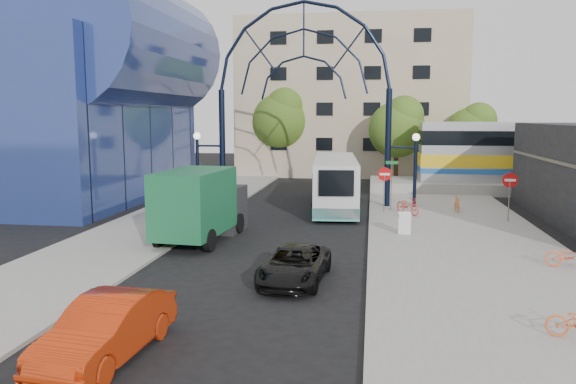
% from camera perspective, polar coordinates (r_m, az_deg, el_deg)
% --- Properties ---
extents(ground, '(120.00, 120.00, 0.00)m').
position_cam_1_polar(ground, '(20.58, -3.26, -7.59)').
color(ground, black).
rests_on(ground, ground).
extents(sidewalk_east, '(8.00, 56.00, 0.12)m').
position_cam_1_polar(sidewalk_east, '(24.35, 17.64, -5.39)').
color(sidewalk_east, gray).
rests_on(sidewalk_east, ground).
extents(plaza_west, '(5.00, 50.00, 0.12)m').
position_cam_1_polar(plaza_west, '(28.06, -13.83, -3.53)').
color(plaza_west, gray).
rests_on(plaza_west, ground).
extents(gateway_arch, '(13.64, 0.44, 12.10)m').
position_cam_1_polar(gateway_arch, '(33.81, 1.60, 13.05)').
color(gateway_arch, black).
rests_on(gateway_arch, ground).
extents(stop_sign, '(0.80, 0.07, 2.50)m').
position_cam_1_polar(stop_sign, '(31.62, 9.78, 1.39)').
color(stop_sign, slate).
rests_on(stop_sign, sidewalk_east).
extents(do_not_enter_sign, '(0.76, 0.07, 2.48)m').
position_cam_1_polar(do_not_enter_sign, '(30.42, 21.61, 0.67)').
color(do_not_enter_sign, slate).
rests_on(do_not_enter_sign, sidewalk_east).
extents(street_name_sign, '(0.70, 0.70, 2.80)m').
position_cam_1_polar(street_name_sign, '(32.21, 10.48, 1.73)').
color(street_name_sign, slate).
rests_on(street_name_sign, sidewalk_east).
extents(sandwich_board, '(0.55, 0.61, 0.99)m').
position_cam_1_polar(sandwich_board, '(25.88, 11.76, -2.87)').
color(sandwich_board, white).
rests_on(sandwich_board, sidewalk_east).
extents(transit_hall, '(16.50, 18.00, 14.50)m').
position_cam_1_polar(transit_hall, '(39.53, -21.12, 9.08)').
color(transit_hall, navy).
rests_on(transit_hall, ground).
extents(apartment_block, '(20.00, 12.10, 14.00)m').
position_cam_1_polar(apartment_block, '(54.45, 6.42, 9.37)').
color(apartment_block, tan).
rests_on(apartment_block, ground).
extents(tree_north_a, '(4.48, 4.48, 7.00)m').
position_cam_1_polar(tree_north_a, '(45.40, 11.18, 6.57)').
color(tree_north_a, '#382314').
rests_on(tree_north_a, ground).
extents(tree_north_b, '(5.12, 5.12, 8.00)m').
position_cam_1_polar(tree_north_b, '(49.99, -0.64, 7.57)').
color(tree_north_b, '#382314').
rests_on(tree_north_b, ground).
extents(tree_north_c, '(4.16, 4.16, 6.50)m').
position_cam_1_polar(tree_north_c, '(48.04, 18.27, 5.99)').
color(tree_north_c, '#382314').
rests_on(tree_north_c, ground).
extents(city_bus, '(3.19, 10.94, 2.96)m').
position_cam_1_polar(city_bus, '(33.32, 4.83, 1.03)').
color(city_bus, silver).
rests_on(city_bus, ground).
extents(green_truck, '(2.82, 6.43, 3.17)m').
position_cam_1_polar(green_truck, '(24.88, -8.74, -1.26)').
color(green_truck, black).
rests_on(green_truck, ground).
extents(black_suv, '(2.23, 4.30, 1.16)m').
position_cam_1_polar(black_suv, '(18.61, 0.69, -7.40)').
color(black_suv, black).
rests_on(black_suv, ground).
extents(red_sedan, '(1.84, 4.35, 1.40)m').
position_cam_1_polar(red_sedan, '(13.61, -17.93, -13.06)').
color(red_sedan, '#B72B0B').
rests_on(red_sedan, ground).
extents(bike_near_a, '(1.59, 1.90, 0.98)m').
position_cam_1_polar(bike_near_a, '(31.17, 12.08, -1.33)').
color(bike_near_a, red).
rests_on(bike_near_a, sidewalk_east).
extents(bike_near_b, '(0.45, 1.52, 0.91)m').
position_cam_1_polar(bike_near_b, '(32.73, 16.80, -1.12)').
color(bike_near_b, orange).
rests_on(bike_near_b, sidewalk_east).
extents(bike_far_a, '(1.78, 1.12, 0.88)m').
position_cam_1_polar(bike_far_a, '(22.13, 26.84, -5.84)').
color(bike_far_a, '#FC5E32').
rests_on(bike_far_a, sidewalk_east).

